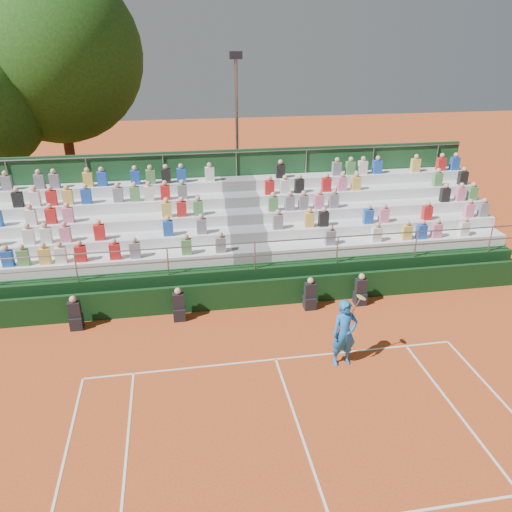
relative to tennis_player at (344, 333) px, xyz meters
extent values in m
plane|color=#C64F21|center=(-1.88, 0.49, -1.03)|extent=(90.00, 90.00, 0.00)
cube|color=white|center=(-1.88, 0.49, -1.02)|extent=(11.00, 0.06, 0.01)
cube|color=white|center=(-1.88, -2.71, -1.02)|extent=(0.06, 6.40, 0.01)
cube|color=black|center=(-1.88, 3.69, -0.53)|extent=(20.00, 0.15, 1.00)
cube|color=black|center=(-7.92, 3.24, -0.81)|extent=(0.40, 0.40, 0.44)
cube|color=black|center=(-7.92, 3.24, -0.33)|extent=(0.38, 0.25, 0.55)
sphere|color=tan|center=(-7.92, 3.24, 0.05)|extent=(0.22, 0.22, 0.22)
cube|color=black|center=(-4.61, 3.24, -0.81)|extent=(0.40, 0.40, 0.44)
cube|color=black|center=(-4.61, 3.24, -0.33)|extent=(0.38, 0.25, 0.55)
sphere|color=tan|center=(-4.61, 3.24, 0.05)|extent=(0.22, 0.22, 0.22)
cube|color=black|center=(-0.11, 3.24, -0.81)|extent=(0.40, 0.40, 0.44)
cube|color=black|center=(-0.11, 3.24, -0.33)|extent=(0.38, 0.25, 0.55)
sphere|color=tan|center=(-0.11, 3.24, 0.05)|extent=(0.22, 0.22, 0.22)
cube|color=black|center=(1.73, 3.24, -0.81)|extent=(0.40, 0.40, 0.44)
cube|color=black|center=(1.73, 3.24, -0.33)|extent=(0.38, 0.25, 0.55)
sphere|color=tan|center=(1.73, 3.24, 0.05)|extent=(0.22, 0.22, 0.22)
cube|color=black|center=(-1.88, 6.79, -0.43)|extent=(20.00, 5.20, 1.20)
cube|color=silver|center=(-7.23, 5.12, 0.38)|extent=(9.30, 0.85, 0.42)
cube|color=silver|center=(3.47, 5.12, 0.38)|extent=(9.30, 0.85, 0.42)
cube|color=slate|center=(-1.88, 5.12, 0.38)|extent=(1.40, 0.85, 0.42)
cube|color=silver|center=(-7.23, 5.97, 0.80)|extent=(9.30, 0.85, 0.42)
cube|color=silver|center=(3.47, 5.97, 0.80)|extent=(9.30, 0.85, 0.42)
cube|color=slate|center=(-1.88, 5.97, 0.80)|extent=(1.40, 0.85, 0.42)
cube|color=silver|center=(-7.23, 6.82, 1.22)|extent=(9.30, 0.85, 0.42)
cube|color=silver|center=(3.47, 6.82, 1.22)|extent=(9.30, 0.85, 0.42)
cube|color=slate|center=(-1.88, 6.82, 1.22)|extent=(1.40, 0.85, 0.42)
cube|color=silver|center=(-7.23, 7.67, 1.64)|extent=(9.30, 0.85, 0.42)
cube|color=silver|center=(3.47, 7.67, 1.64)|extent=(9.30, 0.85, 0.42)
cube|color=slate|center=(-1.88, 7.67, 1.64)|extent=(1.40, 0.85, 0.42)
cube|color=silver|center=(-7.23, 8.52, 2.06)|extent=(9.30, 0.85, 0.42)
cube|color=silver|center=(3.47, 8.52, 2.06)|extent=(9.30, 0.85, 0.42)
cube|color=slate|center=(-1.88, 8.52, 2.06)|extent=(1.40, 0.85, 0.42)
cube|color=#1A4522|center=(-1.88, 9.04, 1.17)|extent=(20.00, 0.12, 4.40)
cylinder|color=gray|center=(-1.88, 4.24, 1.17)|extent=(20.00, 0.05, 0.05)
cylinder|color=gray|center=(-1.88, 8.94, 3.27)|extent=(20.00, 0.05, 0.05)
cube|color=#1E4CB2|center=(-10.18, 4.97, 0.87)|extent=(0.36, 0.24, 0.56)
cube|color=#4C8C4C|center=(-9.67, 4.97, 0.87)|extent=(0.36, 0.24, 0.56)
cube|color=gold|center=(-8.99, 4.97, 0.87)|extent=(0.36, 0.24, 0.56)
cube|color=silver|center=(-8.47, 4.97, 0.87)|extent=(0.36, 0.24, 0.56)
cube|color=red|center=(-7.81, 4.97, 0.87)|extent=(0.36, 0.24, 0.56)
cube|color=red|center=(-6.67, 4.97, 0.87)|extent=(0.36, 0.24, 0.56)
cube|color=slate|center=(-5.99, 4.97, 0.87)|extent=(0.36, 0.24, 0.56)
cube|color=#4C8C4C|center=(-4.21, 4.97, 0.87)|extent=(0.36, 0.24, 0.56)
cube|color=slate|center=(-2.99, 4.97, 0.87)|extent=(0.36, 0.24, 0.56)
cube|color=silver|center=(-9.62, 5.82, 1.29)|extent=(0.36, 0.24, 0.56)
cube|color=silver|center=(-9.05, 5.82, 1.29)|extent=(0.36, 0.24, 0.56)
cube|color=pink|center=(-8.39, 5.82, 1.29)|extent=(0.36, 0.24, 0.56)
cube|color=red|center=(-7.23, 5.82, 1.29)|extent=(0.36, 0.24, 0.56)
cube|color=#1E4CB2|center=(-4.81, 5.82, 1.29)|extent=(0.36, 0.24, 0.56)
cube|color=slate|center=(-3.60, 5.82, 1.29)|extent=(0.36, 0.24, 0.56)
cube|color=silver|center=(-9.67, 6.67, 1.71)|extent=(0.36, 0.24, 0.56)
cube|color=red|center=(-8.98, 6.67, 1.71)|extent=(0.36, 0.24, 0.56)
cube|color=pink|center=(-8.38, 6.67, 1.71)|extent=(0.36, 0.24, 0.56)
cube|color=gold|center=(-4.83, 6.67, 1.71)|extent=(0.36, 0.24, 0.56)
cube|color=red|center=(-4.27, 6.67, 1.71)|extent=(0.36, 0.24, 0.56)
cube|color=#4C8C4C|center=(-3.66, 6.67, 1.71)|extent=(0.36, 0.24, 0.56)
cube|color=black|center=(-10.25, 7.52, 2.13)|extent=(0.36, 0.24, 0.56)
cube|color=silver|center=(-9.64, 7.52, 2.13)|extent=(0.36, 0.24, 0.56)
cube|color=red|center=(-9.06, 7.52, 2.13)|extent=(0.36, 0.24, 0.56)
cube|color=gold|center=(-8.47, 7.52, 2.13)|extent=(0.36, 0.24, 0.56)
cube|color=#1E4CB2|center=(-7.80, 7.52, 2.13)|extent=(0.36, 0.24, 0.56)
cube|color=slate|center=(-6.63, 7.52, 2.13)|extent=(0.36, 0.24, 0.56)
cube|color=#4C8C4C|center=(-6.00, 7.52, 2.13)|extent=(0.36, 0.24, 0.56)
cube|color=silver|center=(-5.47, 7.52, 2.13)|extent=(0.36, 0.24, 0.56)
cube|color=red|center=(-4.85, 7.52, 2.13)|extent=(0.36, 0.24, 0.56)
cube|color=slate|center=(-4.19, 7.52, 2.13)|extent=(0.36, 0.24, 0.56)
cube|color=slate|center=(-10.79, 8.37, 2.55)|extent=(0.36, 0.24, 0.56)
cube|color=slate|center=(-9.59, 8.37, 2.55)|extent=(0.36, 0.24, 0.56)
cube|color=slate|center=(-9.04, 8.37, 2.55)|extent=(0.36, 0.24, 0.56)
cube|color=gold|center=(-7.79, 8.37, 2.55)|extent=(0.36, 0.24, 0.56)
cube|color=#1E4CB2|center=(-7.26, 8.37, 2.55)|extent=(0.36, 0.24, 0.56)
cube|color=#1E4CB2|center=(-5.99, 8.37, 2.55)|extent=(0.36, 0.24, 0.56)
cube|color=#4C8C4C|center=(-5.39, 8.37, 2.55)|extent=(0.36, 0.24, 0.56)
cube|color=black|center=(-4.78, 8.37, 2.55)|extent=(0.36, 0.24, 0.56)
cube|color=#1E4CB2|center=(-4.18, 8.37, 2.55)|extent=(0.36, 0.24, 0.56)
cube|color=silver|center=(-3.04, 8.37, 2.55)|extent=(0.36, 0.24, 0.56)
cube|color=slate|center=(1.07, 4.97, 0.87)|extent=(0.36, 0.24, 0.56)
cube|color=silver|center=(2.88, 4.97, 0.87)|extent=(0.36, 0.24, 0.56)
cube|color=gold|center=(4.08, 4.97, 0.87)|extent=(0.36, 0.24, 0.56)
cube|color=#1E4CB2|center=(4.68, 4.97, 0.87)|extent=(0.36, 0.24, 0.56)
cube|color=pink|center=(5.30, 4.97, 0.87)|extent=(0.36, 0.24, 0.56)
cube|color=silver|center=(6.44, 4.97, 0.87)|extent=(0.36, 0.24, 0.56)
cube|color=slate|center=(-0.74, 5.82, 1.29)|extent=(0.36, 0.24, 0.56)
cube|color=gold|center=(0.48, 5.82, 1.29)|extent=(0.36, 0.24, 0.56)
cube|color=black|center=(1.05, 5.82, 1.29)|extent=(0.36, 0.24, 0.56)
cube|color=#1E4CB2|center=(2.84, 5.82, 1.29)|extent=(0.36, 0.24, 0.56)
cube|color=pink|center=(3.47, 5.82, 1.29)|extent=(0.36, 0.24, 0.56)
cube|color=red|center=(5.28, 5.82, 1.29)|extent=(0.36, 0.24, 0.56)
cube|color=pink|center=(7.07, 5.82, 1.29)|extent=(0.36, 0.24, 0.56)
cube|color=slate|center=(7.69, 5.82, 1.29)|extent=(0.36, 0.24, 0.56)
cube|color=#4C8C4C|center=(-0.76, 6.67, 1.71)|extent=(0.36, 0.24, 0.56)
cube|color=slate|center=(-0.09, 6.67, 1.71)|extent=(0.36, 0.24, 0.56)
cube|color=slate|center=(0.46, 6.67, 1.71)|extent=(0.36, 0.24, 0.56)
cube|color=pink|center=(1.09, 6.67, 1.71)|extent=(0.36, 0.24, 0.56)
cube|color=slate|center=(1.69, 6.67, 1.71)|extent=(0.36, 0.24, 0.56)
cube|color=black|center=(6.43, 6.67, 1.71)|extent=(0.36, 0.24, 0.56)
cube|color=pink|center=(7.12, 6.67, 1.71)|extent=(0.36, 0.24, 0.56)
cube|color=#4C8C4C|center=(7.65, 6.67, 1.71)|extent=(0.36, 0.24, 0.56)
cube|color=red|center=(-0.74, 7.52, 2.13)|extent=(0.36, 0.24, 0.56)
cube|color=silver|center=(-0.11, 7.52, 2.13)|extent=(0.36, 0.24, 0.56)
cube|color=black|center=(0.49, 7.52, 2.13)|extent=(0.36, 0.24, 0.56)
cube|color=red|center=(1.62, 7.52, 2.13)|extent=(0.36, 0.24, 0.56)
cube|color=pink|center=(2.29, 7.52, 2.13)|extent=(0.36, 0.24, 0.56)
cube|color=gold|center=(2.88, 7.52, 2.13)|extent=(0.36, 0.24, 0.56)
cube|color=#4C8C4C|center=(6.49, 7.52, 2.13)|extent=(0.36, 0.24, 0.56)
cube|color=black|center=(7.65, 7.52, 2.13)|extent=(0.36, 0.24, 0.56)
cube|color=black|center=(-0.12, 8.37, 2.55)|extent=(0.36, 0.24, 0.56)
cube|color=slate|center=(2.31, 8.37, 2.55)|extent=(0.36, 0.24, 0.56)
cube|color=#4C8C4C|center=(2.91, 8.37, 2.55)|extent=(0.36, 0.24, 0.56)
cube|color=silver|center=(3.45, 8.37, 2.55)|extent=(0.36, 0.24, 0.56)
cube|color=#1E4CB2|center=(4.10, 8.37, 2.55)|extent=(0.36, 0.24, 0.56)
cube|color=gold|center=(5.85, 8.37, 2.55)|extent=(0.36, 0.24, 0.56)
cube|color=red|center=(7.04, 8.37, 2.55)|extent=(0.36, 0.24, 0.56)
cube|color=#1E4CB2|center=(7.68, 8.37, 2.55)|extent=(0.36, 0.24, 0.56)
imported|color=blue|center=(0.00, 0.00, 0.00)|extent=(0.79, 0.56, 2.05)
cylinder|color=gray|center=(0.25, 0.00, 0.82)|extent=(0.26, 0.03, 0.51)
cylinder|color=#E5D866|center=(0.40, 0.00, 1.12)|extent=(0.26, 0.28, 0.14)
cylinder|color=#3C2516|center=(-9.65, 15.24, 1.25)|extent=(0.50, 0.50, 4.56)
sphere|color=#173C10|center=(-9.65, 15.24, 6.82)|extent=(8.21, 8.21, 8.21)
cylinder|color=gray|center=(-1.22, 13.58, 2.80)|extent=(0.16, 0.16, 7.66)
cube|color=black|center=(-1.22, 13.58, 6.81)|extent=(0.60, 0.25, 0.35)
camera|label=1|loc=(-4.47, -11.42, 7.82)|focal=35.00mm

